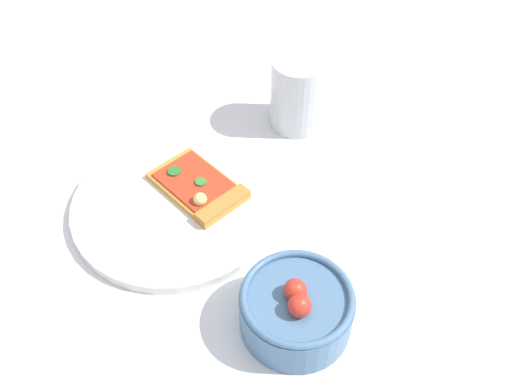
{
  "coord_description": "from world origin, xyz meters",
  "views": [
    {
      "loc": [
        0.01,
        0.5,
        0.56
      ],
      "look_at": [
        -0.14,
        0.03,
        0.03
      ],
      "focal_mm": 40.02,
      "sensor_mm": 36.0,
      "label": 1
    }
  ],
  "objects": [
    {
      "name": "plate",
      "position": [
        -0.03,
        0.0,
        0.01
      ],
      "size": [
        0.27,
        0.27,
        0.01
      ],
      "primitive_type": "cylinder",
      "color": "silver",
      "rests_on": "ground_plane"
    },
    {
      "name": "pizza_slice_main",
      "position": [
        -0.07,
        -0.0,
        0.02
      ],
      "size": [
        0.12,
        0.15,
        0.02
      ],
      "color": "gold",
      "rests_on": "plate"
    },
    {
      "name": "ground_plane",
      "position": [
        0.0,
        0.0,
        0.0
      ],
      "size": [
        2.4,
        2.4,
        0.0
      ],
      "primitive_type": "plane",
      "color": "silver",
      "rests_on": "ground"
    },
    {
      "name": "salad_bowl",
      "position": [
        -0.13,
        0.21,
        0.03
      ],
      "size": [
        0.12,
        0.12,
        0.07
      ],
      "color": "#4C7299",
      "rests_on": "ground_plane"
    },
    {
      "name": "soda_glass",
      "position": [
        -0.25,
        -0.12,
        0.05
      ],
      "size": [
        0.08,
        0.08,
        0.11
      ],
      "color": "silver",
      "rests_on": "ground_plane"
    }
  ]
}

